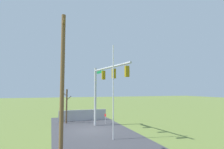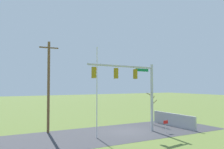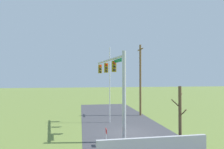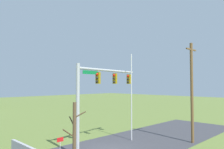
% 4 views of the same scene
% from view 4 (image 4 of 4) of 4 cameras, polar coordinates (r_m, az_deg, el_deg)
% --- Properties ---
extents(road_surface, '(28.00, 8.00, 0.01)m').
position_cam_4_polar(road_surface, '(20.95, 7.35, -17.13)').
color(road_surface, '#3D3D42').
rests_on(road_surface, ground_plane).
extents(signal_mast, '(7.89, 1.42, 6.86)m').
position_cam_4_polar(signal_mast, '(18.20, -3.61, -3.65)').
color(signal_mast, '#B2B5BA').
rests_on(signal_mast, ground_plane).
extents(flagpole, '(0.10, 0.10, 8.18)m').
position_cam_4_polar(flagpole, '(20.94, 5.10, -5.81)').
color(flagpole, silver).
rests_on(flagpole, ground_plane).
extents(utility_pole, '(1.90, 0.26, 9.08)m').
position_cam_4_polar(utility_pole, '(21.25, 20.13, -3.95)').
color(utility_pole, brown).
rests_on(utility_pole, ground_plane).
extents(bare_tree, '(1.27, 1.02, 4.28)m').
position_cam_4_polar(bare_tree, '(12.82, -9.83, -16.46)').
color(bare_tree, brown).
rests_on(bare_tree, ground_plane).
extents(open_sign, '(0.56, 0.04, 1.22)m').
position_cam_4_polar(open_sign, '(17.85, -13.39, -16.69)').
color(open_sign, silver).
rests_on(open_sign, ground_plane).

